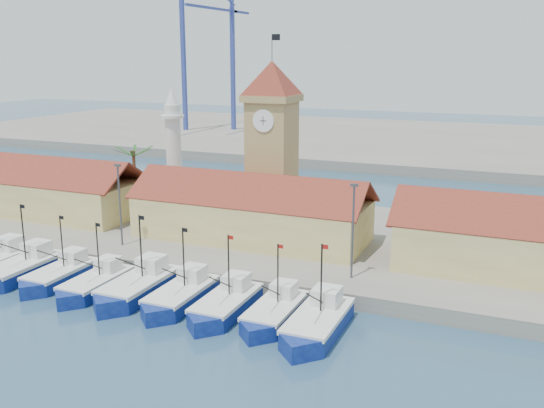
% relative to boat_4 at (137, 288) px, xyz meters
% --- Properties ---
extents(ground, '(400.00, 400.00, 0.00)m').
position_rel_boat_4_xyz_m(ground, '(4.02, -3.29, -0.83)').
color(ground, navy).
rests_on(ground, ground).
extents(quay, '(140.00, 32.00, 1.50)m').
position_rel_boat_4_xyz_m(quay, '(4.02, 20.71, -0.08)').
color(quay, gray).
rests_on(quay, ground).
extents(terminal, '(240.00, 80.00, 2.00)m').
position_rel_boat_4_xyz_m(terminal, '(4.02, 106.71, 0.17)').
color(terminal, gray).
rests_on(terminal, ground).
extents(boat_1, '(3.80, 10.42, 7.88)m').
position_rel_boat_4_xyz_m(boat_1, '(-13.69, -0.53, -0.02)').
color(boat_1, navy).
rests_on(boat_1, ground).
extents(boat_2, '(3.41, 9.35, 7.07)m').
position_rel_boat_4_xyz_m(boat_2, '(-9.13, -0.10, -0.10)').
color(boat_2, navy).
rests_on(boat_2, ground).
extents(boat_3, '(3.38, 9.27, 7.01)m').
position_rel_boat_4_xyz_m(boat_3, '(-4.33, -0.65, -0.11)').
color(boat_3, navy).
rests_on(boat_3, ground).
extents(boat_4, '(3.88, 10.63, 8.04)m').
position_rel_boat_4_xyz_m(boat_4, '(0.00, 0.00, 0.00)').
color(boat_4, navy).
rests_on(boat_4, ground).
extents(boat_5, '(3.58, 9.80, 7.42)m').
position_rel_boat_4_xyz_m(boat_5, '(4.69, -0.13, -0.06)').
color(boat_5, navy).
rests_on(boat_5, ground).
extents(boat_6, '(3.53, 9.68, 7.33)m').
position_rel_boat_4_xyz_m(boat_6, '(9.30, -0.30, -0.07)').
color(boat_6, navy).
rests_on(boat_6, ground).
extents(boat_7, '(3.38, 9.25, 7.00)m').
position_rel_boat_4_xyz_m(boat_7, '(13.81, -0.04, -0.11)').
color(boat_7, navy).
rests_on(boat_7, ground).
extents(boat_8, '(3.74, 10.26, 7.76)m').
position_rel_boat_4_xyz_m(boat_8, '(17.87, -0.87, -0.03)').
color(boat_8, navy).
rests_on(boat_8, ground).
extents(hall_left, '(31.20, 10.13, 7.61)m').
position_rel_boat_4_xyz_m(hall_left, '(-27.98, 16.71, 3.16)').
color(hall_left, '#EAD480').
rests_on(hall_left, quay).
extents(hall_center, '(27.04, 10.13, 7.61)m').
position_rel_boat_4_xyz_m(hall_center, '(4.02, 16.71, 3.16)').
color(hall_center, '#EAD480').
rests_on(hall_center, quay).
extents(clock_tower, '(5.80, 5.80, 22.70)m').
position_rel_boat_4_xyz_m(clock_tower, '(4.02, 22.71, 11.13)').
color(clock_tower, '#A58655').
rests_on(clock_tower, quay).
extents(minaret, '(3.00, 3.00, 16.30)m').
position_rel_boat_4_xyz_m(minaret, '(-10.98, 24.71, 8.90)').
color(minaret, silver).
rests_on(minaret, quay).
extents(palm_tree, '(5.60, 5.03, 8.39)m').
position_rel_boat_4_xyz_m(palm_tree, '(-15.98, 22.71, 5.41)').
color(palm_tree, brown).
rests_on(palm_tree, quay).
extents(lamp_posts, '(80.70, 0.25, 9.03)m').
position_rel_boat_4_xyz_m(lamp_posts, '(4.52, 8.71, 5.65)').
color(lamp_posts, '#3F3F44').
rests_on(lamp_posts, quay).
extents(crane_blue_far, '(1.00, 37.90, 48.35)m').
position_rel_boat_4_xyz_m(crane_blue_far, '(-53.47, 96.73, 28.42)').
color(crane_blue_far, '#303E92').
rests_on(crane_blue_far, terminal).
extents(crane_blue_near, '(1.00, 33.36, 38.87)m').
position_rel_boat_4_xyz_m(crane_blue_near, '(-41.97, 103.11, 22.79)').
color(crane_blue_near, '#303E92').
rests_on(crane_blue_near, terminal).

